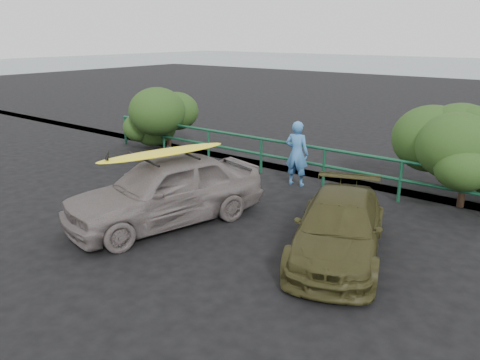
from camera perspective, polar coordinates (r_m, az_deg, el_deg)
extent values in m
plane|color=black|center=(9.34, -10.35, -7.10)|extent=(80.00, 80.00, 0.00)
imported|color=slate|center=(9.85, -9.09, -1.23)|extent=(2.77, 4.52, 1.44)
imported|color=#3A3719|center=(8.55, 11.96, -5.68)|extent=(2.66, 3.96, 1.07)
imported|color=#3F7BBF|center=(12.27, 6.94, 3.23)|extent=(0.68, 0.50, 1.71)
ellipsoid|color=yellow|center=(9.62, -9.32, 3.32)|extent=(1.33, 2.90, 0.08)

